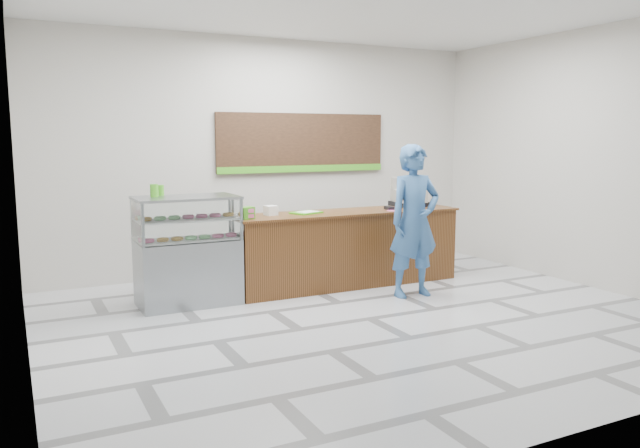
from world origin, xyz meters
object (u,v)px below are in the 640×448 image
cash_register (408,195)px  customer (414,221)px  sales_counter (347,248)px  display_case (187,250)px  serving_tray (306,212)px

cash_register → customer: bearing=-102.8°
sales_counter → customer: bearing=-61.4°
sales_counter → display_case: (-2.22, -0.00, 0.16)m
cash_register → display_case: bearing=-158.8°
serving_tray → sales_counter: bearing=-24.7°
display_case → cash_register: (3.36, 0.19, 0.51)m
display_case → cash_register: cash_register is taller
cash_register → customer: customer is taller
sales_counter → cash_register: size_ratio=5.69×
cash_register → customer: 1.28m
display_case → serving_tray: (1.63, 0.05, 0.36)m
display_case → customer: 2.87m
sales_counter → customer: (0.49, -0.90, 0.46)m
cash_register → serving_tray: 1.74m
display_case → serving_tray: bearing=1.7°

